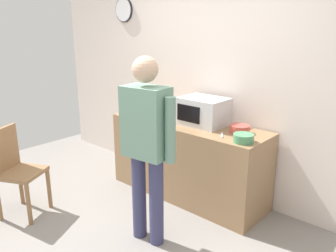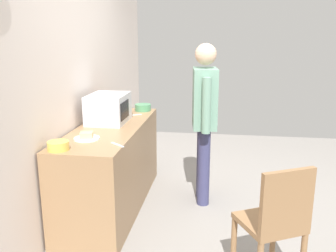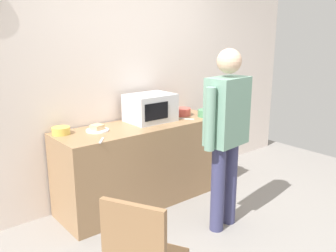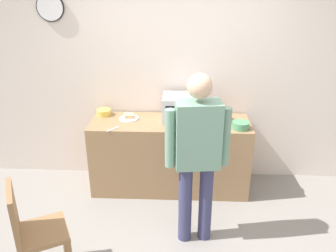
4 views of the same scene
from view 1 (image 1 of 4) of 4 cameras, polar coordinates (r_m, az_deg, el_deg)
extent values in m
plane|color=gray|center=(3.41, -9.51, -18.55)|extent=(6.00, 6.00, 0.00)
cube|color=silver|center=(4.03, 7.60, 7.16)|extent=(5.40, 0.10, 2.60)
cylinder|color=white|center=(4.89, -7.37, 18.60)|extent=(0.30, 0.03, 0.30)
cylinder|color=black|center=(4.90, -7.34, 18.60)|extent=(0.32, 0.02, 0.32)
cube|color=#93704C|center=(4.00, 3.25, -5.57)|extent=(1.87, 0.62, 0.88)
cube|color=silver|center=(3.78, 5.91, 2.45)|extent=(0.50, 0.38, 0.30)
cube|color=black|center=(3.66, 3.38, 2.06)|extent=(0.30, 0.01, 0.18)
cylinder|color=white|center=(4.21, -1.37, 2.03)|extent=(0.23, 0.23, 0.01)
cube|color=#D6B07B|center=(4.21, -1.38, 2.45)|extent=(0.13, 0.13, 0.05)
cylinder|color=#C64C42|center=(3.56, 11.82, -0.51)|extent=(0.20, 0.20, 0.08)
cylinder|color=gold|center=(4.51, -3.42, 3.34)|extent=(0.17, 0.17, 0.07)
cylinder|color=#4C8E60|center=(3.29, 12.44, -1.98)|extent=(0.20, 0.20, 0.08)
cube|color=silver|center=(3.46, 8.97, -1.48)|extent=(0.11, 0.15, 0.01)
cube|color=silver|center=(4.09, -5.81, 1.44)|extent=(0.12, 0.14, 0.01)
cylinder|color=#37385F|center=(3.15, -1.94, -12.46)|extent=(0.13, 0.13, 0.84)
cylinder|color=#37385F|center=(3.26, -4.82, -11.45)|extent=(0.13, 0.13, 0.84)
cube|color=gray|center=(2.93, -3.65, 0.65)|extent=(0.43, 0.29, 0.62)
cylinder|color=gray|center=(2.80, 0.38, -0.76)|extent=(0.09, 0.09, 0.56)
cylinder|color=gray|center=(3.09, -7.28, 0.82)|extent=(0.09, 0.09, 0.56)
sphere|color=#D1A889|center=(2.84, -3.82, 9.39)|extent=(0.22, 0.22, 0.22)
cylinder|color=olive|center=(3.77, -22.16, -11.99)|extent=(0.04, 0.04, 0.45)
cylinder|color=olive|center=(4.02, -19.17, -9.80)|extent=(0.04, 0.04, 0.45)
cylinder|color=olive|center=(4.22, -23.28, -8.99)|extent=(0.04, 0.04, 0.45)
cube|color=olive|center=(3.89, -23.15, -7.18)|extent=(0.54, 0.54, 0.04)
cube|color=olive|center=(3.92, -25.66, -3.49)|extent=(0.22, 0.37, 0.45)
camera|label=2|loc=(6.07, -31.93, 12.78)|focal=39.31mm
camera|label=3|loc=(4.47, -51.63, 9.24)|focal=39.16mm
camera|label=4|loc=(2.35, -73.04, 16.78)|focal=36.72mm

